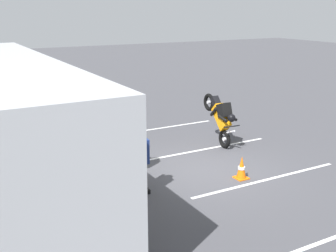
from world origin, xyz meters
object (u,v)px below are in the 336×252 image
object	(u,v)px
tour_bus	(4,127)
spectator_left	(128,136)
spectator_far_left	(142,156)
traffic_cone	(242,168)
parked_motorcycle_silver	(96,168)
stunt_motorcycle	(221,116)
spectator_centre	(106,128)

from	to	relation	value
tour_bus	spectator_left	distance (m)	3.12
spectator_far_left	traffic_cone	bearing A→B (deg)	-99.09
parked_motorcycle_silver	stunt_motorcycle	size ratio (longest dim) A/B	1.03
spectator_far_left	parked_motorcycle_silver	xyz separation A→B (m)	(0.97, 0.83, -0.49)
tour_bus	traffic_cone	distance (m)	6.10
spectator_centre	spectator_left	bearing A→B (deg)	-168.19
parked_motorcycle_silver	spectator_centre	bearing A→B (deg)	-29.07
spectator_left	parked_motorcycle_silver	bearing A→B (deg)	109.66
tour_bus	traffic_cone	bearing A→B (deg)	-111.36
traffic_cone	stunt_motorcycle	bearing A→B (deg)	-23.38
spectator_far_left	spectator_left	xyz separation A→B (m)	(1.35, -0.23, 0.11)
tour_bus	parked_motorcycle_silver	xyz separation A→B (m)	(-0.76, -1.99, -1.16)
stunt_motorcycle	parked_motorcycle_silver	bearing A→B (deg)	103.87
stunt_motorcycle	spectator_centre	bearing A→B (deg)	84.95
spectator_left	parked_motorcycle_silver	xyz separation A→B (m)	(-0.38, 1.06, -0.60)
tour_bus	parked_motorcycle_silver	bearing A→B (deg)	-111.03
parked_motorcycle_silver	stunt_motorcycle	xyz separation A→B (m)	(1.15, -4.66, 0.54)
tour_bus	spectator_left	xyz separation A→B (m)	(-0.39, -3.05, -0.56)
spectator_far_left	spectator_centre	xyz separation A→B (m)	(2.46, 0.01, 0.06)
spectator_far_left	stunt_motorcycle	world-z (taller)	stunt_motorcycle
tour_bus	spectator_far_left	world-z (taller)	tour_bus
spectator_left	traffic_cone	bearing A→B (deg)	-125.53
spectator_left	traffic_cone	size ratio (longest dim) A/B	2.85
tour_bus	stunt_motorcycle	bearing A→B (deg)	-86.68
tour_bus	parked_motorcycle_silver	distance (m)	2.43
tour_bus	spectator_far_left	bearing A→B (deg)	-121.54
spectator_left	traffic_cone	xyz separation A→B (m)	(-1.78, -2.50, -0.78)
spectator_far_left	spectator_left	distance (m)	1.37
spectator_far_left	stunt_motorcycle	bearing A→B (deg)	-61.01
spectator_left	spectator_far_left	bearing A→B (deg)	170.51
tour_bus	stunt_motorcycle	xyz separation A→B (m)	(0.39, -6.65, -0.63)
spectator_centre	traffic_cone	distance (m)	4.04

